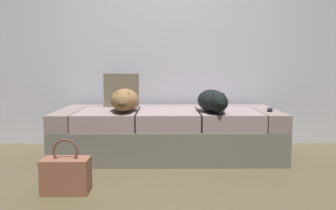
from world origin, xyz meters
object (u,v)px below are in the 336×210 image
(dog_tan, at_px, (124,100))
(throw_pillow, at_px, (121,90))
(couch, at_px, (168,133))
(dog_dark, at_px, (213,101))
(tv_remote, at_px, (270,110))
(handbag, at_px, (66,175))

(dog_tan, distance_m, throw_pillow, 0.39)
(couch, bearing_deg, dog_tan, -161.31)
(dog_dark, distance_m, throw_pillow, 0.98)
(dog_tan, relative_size, throw_pillow, 1.81)
(tv_remote, bearing_deg, dog_dark, -152.77)
(dog_tan, bearing_deg, handbag, -109.82)
(dog_dark, xyz_separation_m, tv_remote, (0.54, 0.08, -0.09))
(dog_dark, distance_m, tv_remote, 0.55)
(couch, height_order, handbag, couch)
(handbag, bearing_deg, dog_dark, 35.76)
(dog_tan, height_order, throw_pillow, throw_pillow)
(handbag, bearing_deg, couch, 54.46)
(couch, relative_size, dog_tan, 3.40)
(tv_remote, relative_size, handbag, 0.40)
(throw_pillow, xyz_separation_m, handbag, (-0.24, -1.23, -0.50))
(dog_dark, height_order, throw_pillow, throw_pillow)
(tv_remote, distance_m, throw_pillow, 1.47)
(couch, relative_size, handbag, 5.52)
(couch, xyz_separation_m, dog_dark, (0.41, -0.19, 0.33))
(tv_remote, relative_size, throw_pillow, 0.44)
(tv_remote, xyz_separation_m, throw_pillow, (-1.42, 0.35, 0.16))
(dog_tan, height_order, dog_dark, dog_tan)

